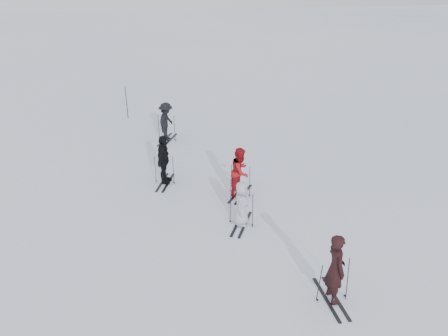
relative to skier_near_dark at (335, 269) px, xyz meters
name	(u,v)px	position (x,y,z in m)	size (l,w,h in m)	color
ground	(228,206)	(-1.85, 4.99, -0.97)	(120.00, 120.00, 0.00)	silver
skier_near_dark	(335,269)	(0.00, 0.00, 0.00)	(0.71, 0.47, 1.95)	black
skier_red	(240,172)	(-1.28, 5.74, -0.06)	(0.89, 0.69, 1.82)	#A21218
skier_grey	(242,204)	(-1.63, 3.77, -0.21)	(0.74, 0.48, 1.52)	#B3B6BD
skier_uphill_left	(164,160)	(-3.99, 7.07, -0.01)	(1.13, 0.47, 1.93)	black
skier_uphill_far	(166,122)	(-3.73, 11.41, -0.07)	(1.17, 0.67, 1.81)	black
skis_near_dark	(334,280)	(0.00, 0.00, -0.35)	(0.90, 1.70, 1.24)	black
skis_red	(240,180)	(-1.28, 5.74, -0.37)	(0.87, 1.65, 1.20)	black
skis_grey	(242,208)	(-1.63, 3.77, -0.37)	(0.88, 1.66, 1.21)	black
skis_uphill_left	(164,169)	(-3.99, 7.07, -0.39)	(0.85, 1.61, 1.17)	black
skis_uphill_far	(167,127)	(-3.73, 11.41, -0.32)	(0.94, 1.78, 1.30)	black
piste_marker	(127,103)	(-5.70, 14.85, -0.11)	(0.04, 0.04, 1.73)	black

